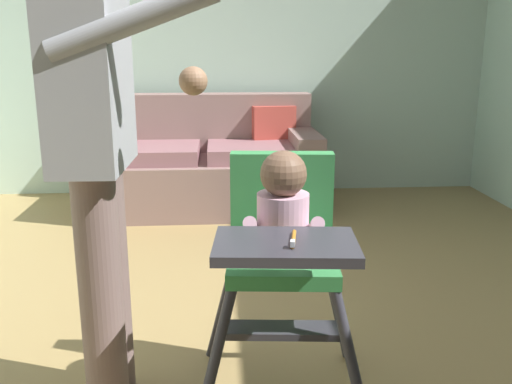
# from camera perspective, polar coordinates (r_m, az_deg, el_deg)

# --- Properties ---
(ground) EXTENTS (6.08, 6.90, 0.10)m
(ground) POSITION_cam_1_polar(r_m,az_deg,el_deg) (2.45, -2.67, -16.62)
(ground) COLOR #997D4C
(wall_far) EXTENTS (5.28, 0.06, 2.55)m
(wall_far) POSITION_cam_1_polar(r_m,az_deg,el_deg) (4.78, -3.68, 15.22)
(wall_far) COLOR #AFC9BB
(wall_far) RESTS_ON ground
(couch) EXTENTS (1.74, 0.86, 0.86)m
(couch) POSITION_cam_1_polar(r_m,az_deg,el_deg) (4.35, -5.25, 2.77)
(couch) COLOR #876863
(couch) RESTS_ON ground
(high_chair) EXTENTS (0.66, 0.76, 0.91)m
(high_chair) POSITION_cam_1_polar(r_m,az_deg,el_deg) (1.86, 2.72, -4.42)
(high_chair) COLOR #34333C
(high_chair) RESTS_ON ground
(adult_standing) EXTENTS (0.51, 0.50, 1.62)m
(adult_standing) POSITION_cam_1_polar(r_m,az_deg,el_deg) (1.83, -15.99, 4.37)
(adult_standing) COLOR #715A56
(adult_standing) RESTS_ON ground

